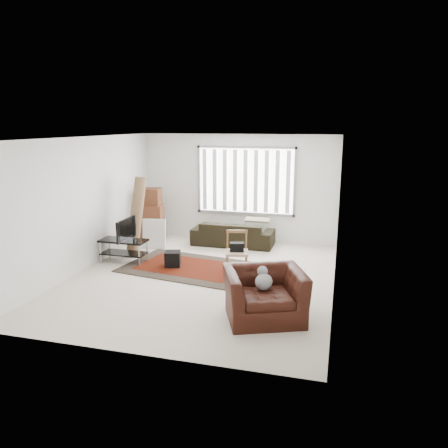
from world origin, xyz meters
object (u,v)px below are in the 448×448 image
(tv_stand, at_px, (124,246))
(moving_boxes, at_px, (152,217))
(side_chair, at_px, (237,250))
(sofa, at_px, (233,230))
(armchair, at_px, (264,291))

(tv_stand, xyz_separation_m, moving_boxes, (-0.10, 1.75, 0.27))
(tv_stand, height_order, side_chair, side_chair)
(sofa, bearing_deg, tv_stand, 45.28)
(moving_boxes, relative_size, side_chair, 1.62)
(tv_stand, relative_size, sofa, 0.51)
(moving_boxes, relative_size, armchair, 0.91)
(tv_stand, bearing_deg, armchair, -29.89)
(tv_stand, distance_m, armchair, 3.96)
(tv_stand, distance_m, sofa, 2.76)
(tv_stand, relative_size, moving_boxes, 0.74)
(moving_boxes, bearing_deg, armchair, -46.48)
(tv_stand, height_order, armchair, armchair)
(armchair, bearing_deg, moving_boxes, 111.60)
(sofa, height_order, armchair, armchair)
(sofa, relative_size, armchair, 1.34)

